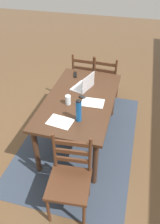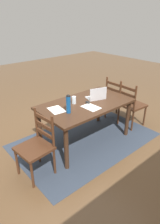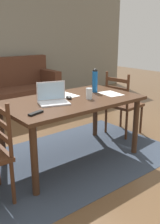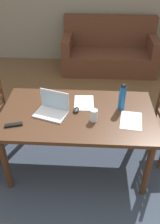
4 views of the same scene
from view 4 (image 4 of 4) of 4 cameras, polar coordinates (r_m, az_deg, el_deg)
name	(u,v)px [view 4 (image 4 of 4)]	position (r m, az deg, el deg)	size (l,w,h in m)	color
ground_plane	(78,163)	(3.04, -0.46, -11.73)	(14.00, 14.00, 0.00)	brown
area_rug	(78,162)	(3.04, -0.46, -11.69)	(2.53, 1.63, 0.01)	#333D4C
dining_table	(78,120)	(2.59, -0.53, -1.85)	(1.60, 0.92, 0.76)	#422819
couch	(109,52)	(5.03, 6.76, 13.75)	(1.80, 0.80, 1.00)	#512D1E
laptop	(52,108)	(2.52, -6.45, 1.02)	(0.37, 0.31, 0.23)	silver
water_bottle	(122,96)	(2.55, 9.86, 3.67)	(0.07, 0.07, 0.30)	#145199
drinking_glass	(94,115)	(2.40, 3.26, -0.79)	(0.07, 0.07, 0.13)	silver
computer_mouse	(76,110)	(2.55, -0.90, 0.50)	(0.06, 0.10, 0.03)	black
tv_remote	(14,125)	(2.45, -15.27, -2.91)	(0.04, 0.17, 0.02)	black
paper_stack_left	(131,120)	(2.48, 11.87, -1.94)	(0.21, 0.30, 0.00)	white
paper_stack_right	(84,103)	(2.68, 0.94, 2.19)	(0.21, 0.30, 0.00)	white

